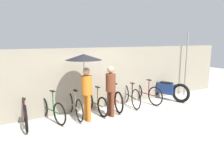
# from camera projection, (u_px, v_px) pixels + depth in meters

# --- Properties ---
(ground_plane) EXTENTS (30.00, 30.00, 0.00)m
(ground_plane) POSITION_uv_depth(u_px,v_px,m) (118.00, 126.00, 6.38)
(ground_plane) COLOR #B7B2A8
(back_wall) EXTENTS (13.64, 0.12, 2.21)m
(back_wall) POSITION_uv_depth(u_px,v_px,m) (89.00, 79.00, 7.76)
(back_wall) COLOR gray
(back_wall) RESTS_ON ground
(parked_bicycle_0) EXTENTS (0.44, 1.74, 1.01)m
(parked_bicycle_0) POSITION_uv_depth(u_px,v_px,m) (25.00, 113.00, 6.34)
(parked_bicycle_0) COLOR black
(parked_bicycle_0) RESTS_ON ground
(parked_bicycle_1) EXTENTS (0.55, 1.74, 1.11)m
(parked_bicycle_1) POSITION_uv_depth(u_px,v_px,m) (50.00, 109.00, 6.78)
(parked_bicycle_1) COLOR black
(parked_bicycle_1) RESTS_ON ground
(parked_bicycle_2) EXTENTS (0.44, 1.79, 1.00)m
(parked_bicycle_2) POSITION_uv_depth(u_px,v_px,m) (74.00, 105.00, 7.13)
(parked_bicycle_2) COLOR black
(parked_bicycle_2) RESTS_ON ground
(parked_bicycle_3) EXTENTS (0.44, 1.71, 1.11)m
(parked_bicycle_3) POSITION_uv_depth(u_px,v_px,m) (95.00, 103.00, 7.51)
(parked_bicycle_3) COLOR black
(parked_bicycle_3) RESTS_ON ground
(parked_bicycle_4) EXTENTS (0.51, 1.78, 1.02)m
(parked_bicycle_4) POSITION_uv_depth(u_px,v_px,m) (113.00, 98.00, 7.93)
(parked_bicycle_4) COLOR black
(parked_bicycle_4) RESTS_ON ground
(parked_bicycle_5) EXTENTS (0.53, 1.75, 1.06)m
(parked_bicycle_5) POSITION_uv_depth(u_px,v_px,m) (130.00, 95.00, 8.33)
(parked_bicycle_5) COLOR black
(parked_bicycle_5) RESTS_ON ground
(parked_bicycle_6) EXTENTS (0.44, 1.84, 1.06)m
(parked_bicycle_6) POSITION_uv_depth(u_px,v_px,m) (145.00, 93.00, 8.75)
(parked_bicycle_6) COLOR black
(parked_bicycle_6) RESTS_ON ground
(pedestrian_leading) EXTENTS (1.11, 1.11, 2.06)m
(pedestrian_leading) POSITION_uv_depth(u_px,v_px,m) (85.00, 67.00, 6.57)
(pedestrian_leading) COLOR #C66B1E
(pedestrian_leading) RESTS_ON ground
(pedestrian_center) EXTENTS (0.32, 0.32, 1.66)m
(pedestrian_center) POSITION_uv_depth(u_px,v_px,m) (111.00, 87.00, 7.04)
(pedestrian_center) COLOR brown
(pedestrian_center) RESTS_ON ground
(motorcycle) EXTENTS (0.77, 2.07, 0.95)m
(motorcycle) POSITION_uv_depth(u_px,v_px,m) (166.00, 89.00, 9.20)
(motorcycle) COLOR black
(motorcycle) RESTS_ON ground
(awning_pole) EXTENTS (0.07, 0.07, 2.79)m
(awning_pole) POSITION_uv_depth(u_px,v_px,m) (186.00, 64.00, 9.77)
(awning_pole) COLOR gray
(awning_pole) RESTS_ON ground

